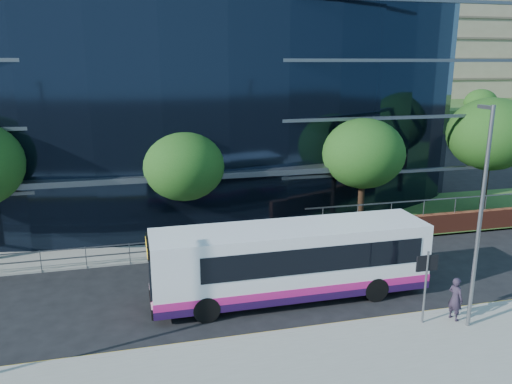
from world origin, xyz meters
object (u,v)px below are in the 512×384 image
object	(u,v)px
pedestrian	(455,299)
tree_dist_f	(481,103)
tree_far_d	(491,134)
tree_dist_e	(379,104)
tree_far_b	(184,166)
city_bus	(293,260)
street_sign	(426,272)
tree_far_c	(364,154)
streetlight_east	(480,213)

from	to	relation	value
pedestrian	tree_dist_f	bearing A→B (deg)	-52.55
pedestrian	tree_far_d	bearing A→B (deg)	-55.70
tree_far_d	tree_dist_e	bearing A→B (deg)	75.07
tree_far_b	pedestrian	bearing A→B (deg)	-51.82
tree_dist_f	pedestrian	distance (m)	55.57
tree_dist_f	city_bus	world-z (taller)	tree_dist_f
street_sign	tree_far_b	bearing A→B (deg)	124.08
tree_dist_f	pedestrian	world-z (taller)	tree_dist_f
pedestrian	city_bus	bearing A→B (deg)	41.72
tree_far_b	tree_dist_e	distance (m)	40.74
tree_far_b	tree_dist_e	size ratio (longest dim) A/B	0.93
street_sign	tree_far_b	distance (m)	13.54
tree_far_b	tree_dist_f	size ratio (longest dim) A/B	1.00
tree_dist_e	tree_dist_f	xyz separation A→B (m)	(16.00, 2.00, -0.33)
tree_far_d	tree_far_c	bearing A→B (deg)	-173.66
tree_dist_f	streetlight_east	distance (m)	55.74
tree_far_b	tree_far_c	xyz separation A→B (m)	(10.00, -0.50, 0.33)
tree_far_d	tree_dist_e	xyz separation A→B (m)	(8.00, 30.00, -0.65)
tree_far_c	tree_dist_f	distance (m)	46.67
tree_dist_e	pedestrian	bearing A→B (deg)	-113.63
tree_dist_e	city_bus	world-z (taller)	tree_dist_e
streetlight_east	city_bus	size ratio (longest dim) A/B	0.70
tree_far_b	tree_far_d	size ratio (longest dim) A/B	0.81
streetlight_east	city_bus	distance (m)	7.31
tree_far_b	tree_far_c	bearing A→B (deg)	-2.86
tree_far_d	tree_far_b	bearing A→B (deg)	-178.49
tree_far_d	streetlight_east	size ratio (longest dim) A/B	0.93
tree_dist_f	tree_far_d	bearing A→B (deg)	-126.87
tree_far_b	streetlight_east	xyz separation A→B (m)	(9.00, -11.67, 0.23)
tree_far_b	tree_dist_e	bearing A→B (deg)	48.48
street_sign	tree_far_c	xyz separation A→B (m)	(2.50, 10.59, 2.39)
tree_far_b	pedestrian	distance (m)	14.56
tree_far_c	tree_far_b	bearing A→B (deg)	177.14
tree_far_c	tree_dist_f	size ratio (longest dim) A/B	1.08
streetlight_east	pedestrian	bearing A→B (deg)	113.63
street_sign	tree_far_c	size ratio (longest dim) A/B	0.43
tree_far_d	pedestrian	distance (m)	16.07
tree_dist_f	city_bus	distance (m)	56.35
city_bus	pedestrian	bearing A→B (deg)	-34.01
street_sign	streetlight_east	size ratio (longest dim) A/B	0.35
street_sign	tree_far_d	distance (m)	16.61
tree_far_c	tree_dist_e	bearing A→B (deg)	61.26
street_sign	tree_far_d	world-z (taller)	tree_far_d
tree_dist_e	streetlight_east	world-z (taller)	streetlight_east
streetlight_east	city_bus	xyz separation A→B (m)	(-5.43, 4.00, -2.81)
tree_far_c	tree_far_d	size ratio (longest dim) A/B	0.87
street_sign	tree_far_b	xyz separation A→B (m)	(-7.50, 11.09, 2.06)
street_sign	streetlight_east	xyz separation A→B (m)	(1.50, -0.59, 2.29)
tree_far_d	city_bus	distance (m)	17.82
tree_far_c	pedestrian	xyz separation A→B (m)	(-1.22, -10.66, -3.55)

